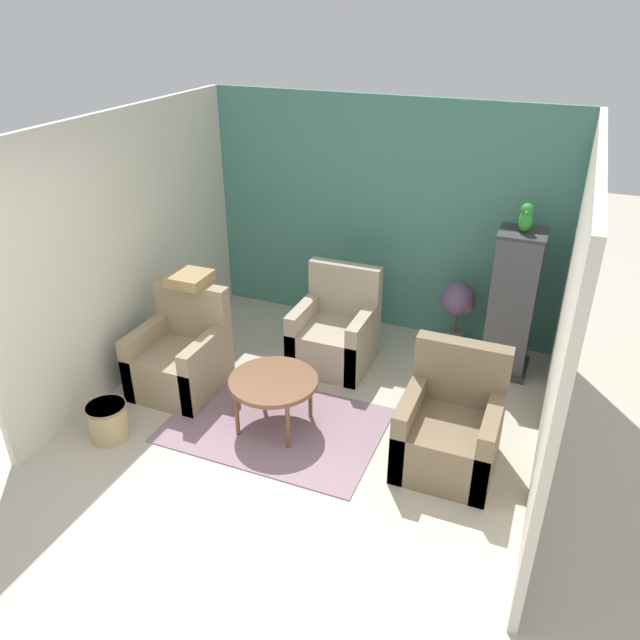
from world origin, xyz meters
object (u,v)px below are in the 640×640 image
armchair_middle (335,335)px  birdcage (512,305)px  coffee_table (273,383)px  wicker_basket (108,420)px  parrot (526,218)px  potted_plant (457,307)px  armchair_right (450,431)px  armchair_left (181,359)px

armchair_middle → birdcage: bearing=17.6°
coffee_table → wicker_basket: (-1.22, -0.67, -0.27)m
coffee_table → armchair_middle: size_ratio=0.78×
coffee_table → parrot: parrot is taller
potted_plant → wicker_basket: 3.49m
coffee_table → armchair_right: (1.48, 0.09, -0.13)m
armchair_middle → birdcage: (1.60, 0.51, 0.40)m
armchair_right → coffee_table: bearing=-176.4°
coffee_table → potted_plant: potted_plant is taller
armchair_middle → armchair_right: bearing=-38.6°
armchair_middle → coffee_table: bearing=-94.6°
wicker_basket → potted_plant: bearing=46.7°
coffee_table → armchair_middle: 1.21m
potted_plant → wicker_basket: potted_plant is taller
armchair_left → birdcage: (2.76, 1.49, 0.40)m
armchair_left → armchair_right: (2.54, -0.12, 0.00)m
armchair_left → potted_plant: armchair_left is taller
armchair_middle → parrot: (1.60, 0.51, 1.25)m
armchair_right → wicker_basket: 2.80m
armchair_right → potted_plant: 1.81m
armchair_left → birdcage: size_ratio=0.67×
armchair_middle → potted_plant: size_ratio=1.26×
armchair_right → potted_plant: (-0.32, 1.77, 0.21)m
coffee_table → armchair_left: (-1.07, 0.22, -0.13)m
potted_plant → armchair_middle: bearing=-148.0°
parrot → potted_plant: 1.19m
coffee_table → armchair_left: 1.10m
armchair_middle → armchair_left: bearing=-139.9°
armchair_left → parrot: (2.76, 1.49, 1.25)m
armchair_right → parrot: 2.06m
wicker_basket → armchair_left: bearing=80.2°
coffee_table → wicker_basket: 1.41m
armchair_left → potted_plant: size_ratio=1.26×
coffee_table → wicker_basket: coffee_table is taller
armchair_left → potted_plant: bearing=36.5°
armchair_middle → wicker_basket: 2.28m
armchair_left → armchair_middle: same height
armchair_left → wicker_basket: armchair_left is taller
armchair_left → birdcage: birdcage is taller
parrot → potted_plant: size_ratio=0.35×
armchair_left → armchair_middle: bearing=40.1°
birdcage → parrot: 0.85m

